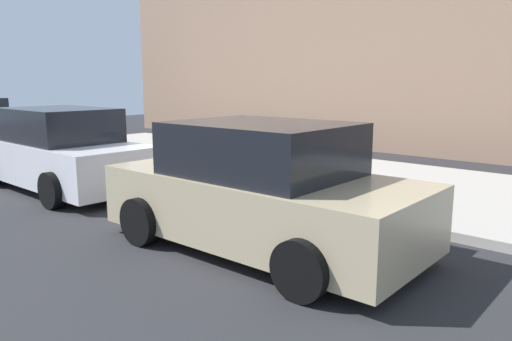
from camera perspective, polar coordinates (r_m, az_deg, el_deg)
name	(u,v)px	position (r m, az deg, el deg)	size (l,w,h in m)	color
ground_plane	(205,189)	(9.94, -6.00, -2.18)	(40.00, 40.00, 0.00)	#28282B
sidewalk_curb	(282,169)	(11.72, 3.06, 0.13)	(18.00, 5.00, 0.14)	#ADA89E
suitcase_red_0	(346,182)	(8.60, 10.45, -1.29)	(0.46, 0.22, 0.88)	red
suitcase_teal_1	(321,177)	(8.83, 7.64, -0.74)	(0.44, 0.22, 0.70)	#0F606B
suitcase_silver_2	(301,177)	(9.11, 5.29, -0.73)	(0.39, 0.24, 0.73)	#9EA0A8
suitcase_maroon_3	(280,171)	(9.31, 2.78, -0.05)	(0.44, 0.26, 0.97)	maroon
suitcase_olive_4	(263,166)	(9.61, 0.87, 0.52)	(0.37, 0.23, 1.03)	#59601E
suitcase_navy_5	(248,167)	(9.90, -0.89, 0.36)	(0.36, 0.26, 0.78)	navy
fire_hydrant	(221,158)	(10.48, -4.12, 1.47)	(0.39, 0.21, 0.75)	red
bollard_post	(197,155)	(10.81, -6.91, 1.83)	(0.15, 0.15, 0.84)	brown
parked_car_beige_0	(262,190)	(6.28, 0.65, -2.35)	(4.25, 2.18, 1.64)	tan
parked_car_white_1	(61,152)	(10.54, -21.85, 2.06)	(4.45, 1.98, 1.63)	silver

